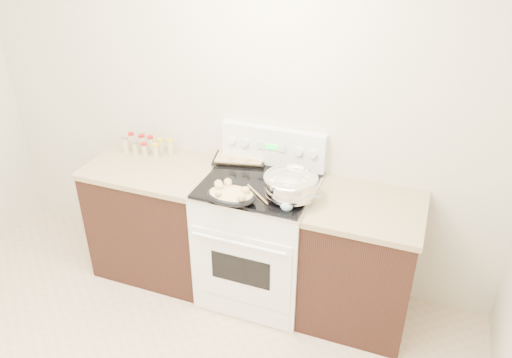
% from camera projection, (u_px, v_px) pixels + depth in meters
% --- Properties ---
extents(room_shell, '(4.10, 3.60, 2.75)m').
position_uv_depth(room_shell, '(47.00, 167.00, 1.94)').
color(room_shell, beige).
rests_on(room_shell, ground).
extents(counter_left, '(0.93, 0.67, 0.92)m').
position_uv_depth(counter_left, '(159.00, 217.00, 3.86)').
color(counter_left, black).
rests_on(counter_left, ground).
extents(counter_right, '(0.73, 0.67, 0.92)m').
position_uv_depth(counter_right, '(360.00, 263.00, 3.38)').
color(counter_right, black).
rests_on(counter_right, ground).
extents(kitchen_range, '(0.78, 0.73, 1.22)m').
position_uv_depth(kitchen_range, '(259.00, 237.00, 3.58)').
color(kitchen_range, white).
rests_on(kitchen_range, ground).
extents(mixing_bowl, '(0.37, 0.37, 0.20)m').
position_uv_depth(mixing_bowl, '(290.00, 187.00, 3.15)').
color(mixing_bowl, silver).
rests_on(mixing_bowl, kitchen_range).
extents(roasting_pan, '(0.34, 0.24, 0.12)m').
position_uv_depth(roasting_pan, '(231.00, 195.00, 3.13)').
color(roasting_pan, black).
rests_on(roasting_pan, kitchen_range).
extents(baking_sheet, '(0.43, 0.34, 0.06)m').
position_uv_depth(baking_sheet, '(241.00, 157.00, 3.65)').
color(baking_sheet, black).
rests_on(baking_sheet, kitchen_range).
extents(wooden_spoon, '(0.21, 0.19, 0.04)m').
position_uv_depth(wooden_spoon, '(247.00, 196.00, 3.19)').
color(wooden_spoon, '#A5794B').
rests_on(wooden_spoon, kitchen_range).
extents(blue_ladle, '(0.22, 0.22, 0.10)m').
position_uv_depth(blue_ladle, '(288.00, 204.00, 3.06)').
color(blue_ladle, '#9FD0ED').
rests_on(blue_ladle, kitchen_range).
extents(spice_jars, '(0.39, 0.14, 0.13)m').
position_uv_depth(spice_jars, '(147.00, 145.00, 3.78)').
color(spice_jars, '#BFB28C').
rests_on(spice_jars, counter_left).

